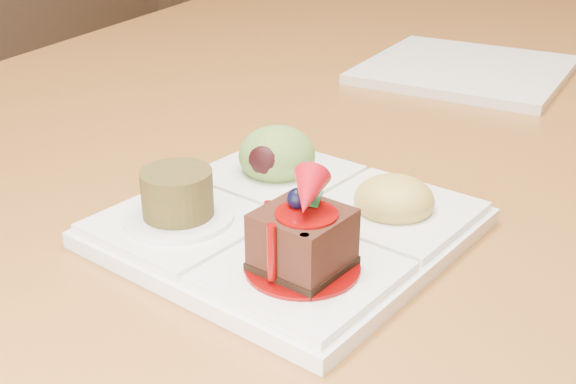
% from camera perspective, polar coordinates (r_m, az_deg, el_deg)
% --- Properties ---
extents(dining_table, '(1.00, 1.80, 0.75)m').
position_cam_1_polar(dining_table, '(1.03, 9.24, 6.70)').
color(dining_table, '#8E5D24').
rests_on(dining_table, ground).
extents(sampler_plate, '(0.27, 0.27, 0.09)m').
position_cam_1_polar(sampler_plate, '(0.53, 0.09, -1.48)').
color(sampler_plate, white).
rests_on(sampler_plate, dining_table).
extents(second_plate, '(0.26, 0.26, 0.01)m').
position_cam_1_polar(second_plate, '(0.96, 13.85, 9.37)').
color(second_plate, white).
rests_on(second_plate, dining_table).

